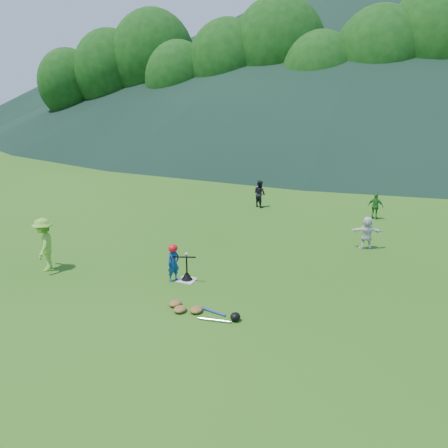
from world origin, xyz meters
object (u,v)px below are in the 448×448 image
(adult_coach, at_px, (44,245))
(equipment_pile, at_px, (196,310))
(fielder_d, at_px, (367,233))
(home_plate, at_px, (187,280))
(fielder_c, at_px, (376,206))
(batting_tee, at_px, (187,276))
(fielder_b, at_px, (260,194))
(batter_child, at_px, (173,263))

(adult_coach, relative_size, equipment_pile, 0.83)
(adult_coach, height_order, fielder_d, adult_coach)
(home_plate, xyz_separation_m, adult_coach, (-3.96, -0.89, 0.74))
(home_plate, xyz_separation_m, fielder_d, (4.08, 4.54, 0.52))
(fielder_c, relative_size, batting_tee, 1.53)
(home_plate, height_order, equipment_pile, equipment_pile)
(fielder_c, relative_size, equipment_pile, 0.58)
(fielder_d, xyz_separation_m, batting_tee, (-4.08, -4.54, -0.40))
(equipment_pile, bearing_deg, batting_tee, 124.02)
(fielder_b, relative_size, fielder_d, 1.12)
(batter_child, height_order, fielder_d, fielder_d)
(batter_child, height_order, fielder_c, fielder_c)
(adult_coach, xyz_separation_m, fielder_b, (3.06, 9.55, -0.15))
(fielder_d, distance_m, equipment_pile, 6.82)
(fielder_b, xyz_separation_m, equipment_pile, (1.94, -10.21, -0.53))
(fielder_d, bearing_deg, fielder_b, -54.53)
(batter_child, distance_m, equipment_pile, 1.97)
(equipment_pile, bearing_deg, batter_child, 134.25)
(fielder_b, height_order, fielder_c, fielder_b)
(batter_child, bearing_deg, fielder_c, -0.89)
(fielder_d, bearing_deg, adult_coach, 19.08)
(fielder_b, height_order, fielder_d, fielder_b)
(home_plate, xyz_separation_m, batter_child, (-0.30, -0.16, 0.48))
(fielder_d, height_order, equipment_pile, fielder_d)
(home_plate, xyz_separation_m, fielder_c, (4.03, 8.50, 0.51))
(fielder_d, distance_m, batting_tee, 6.12)
(fielder_c, height_order, batting_tee, fielder_c)
(adult_coach, bearing_deg, home_plate, 68.99)
(home_plate, bearing_deg, fielder_c, 64.64)
(batter_child, xyz_separation_m, fielder_d, (4.38, 4.71, 0.04))
(adult_coach, bearing_deg, fielder_b, 128.62)
(fielder_d, bearing_deg, home_plate, 33.13)
(equipment_pile, bearing_deg, fielder_b, 100.78)
(fielder_b, bearing_deg, fielder_c, -152.14)
(fielder_b, distance_m, fielder_d, 6.46)
(home_plate, distance_m, fielder_b, 8.73)
(batter_child, relative_size, fielder_d, 0.93)
(fielder_b, xyz_separation_m, fielder_d, (4.98, -4.12, -0.07))
(fielder_b, xyz_separation_m, batting_tee, (0.90, -8.66, -0.47))
(fielder_d, bearing_deg, equipment_pile, 48.54)
(batter_child, bearing_deg, batting_tee, -35.65)
(adult_coach, distance_m, fielder_b, 10.03)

